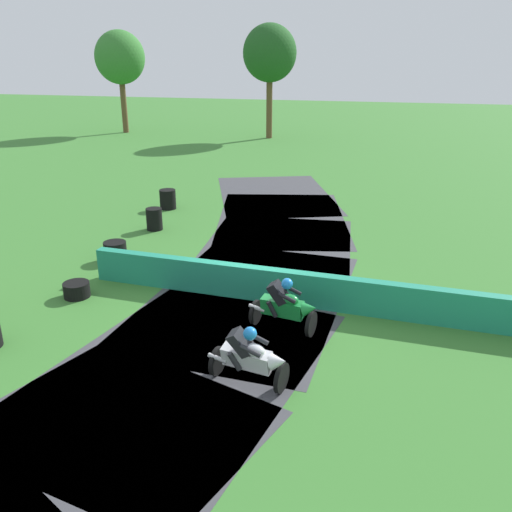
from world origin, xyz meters
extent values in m
plane|color=#38752D|center=(0.00, 0.00, 0.00)|extent=(120.00, 120.00, 0.00)
cube|color=#3D3D42|center=(-1.55, -7.18, 0.00)|extent=(7.04, 8.59, 0.01)
cube|color=#3D3D42|center=(-0.56, -3.64, 0.00)|extent=(6.24, 8.23, 0.01)
cube|color=#3D3D42|center=(-0.06, 0.00, 0.00)|extent=(5.32, 7.70, 0.01)
cube|color=#3D3D42|center=(-0.07, 3.68, 0.00)|extent=(5.35, 7.72, 0.01)
cube|color=#3D3D42|center=(-0.58, 7.32, 0.00)|extent=(6.27, 8.24, 0.01)
cube|color=#3D3D42|center=(-1.59, 10.85, 0.00)|extent=(7.06, 8.60, 0.01)
cube|color=#1E8466|center=(4.83, -0.32, 0.45)|extent=(18.66, 1.55, 0.90)
cylinder|color=black|center=(1.63, -3.90, 0.29)|extent=(0.23, 0.72, 0.72)
cylinder|color=black|center=(0.25, -3.62, 0.29)|extent=(0.23, 0.72, 0.72)
cube|color=silver|center=(0.93, -3.83, 0.58)|extent=(1.05, 0.56, 0.45)
ellipsoid|color=silver|center=(1.09, -3.92, 0.84)|extent=(0.50, 0.41, 0.30)
cone|color=silver|center=(1.59, -3.99, 0.70)|extent=(0.45, 0.43, 0.47)
cylinder|color=#B2B2B7|center=(0.32, -3.81, 0.48)|extent=(0.42, 0.17, 0.17)
cube|color=#28282D|center=(0.83, -3.90, 0.96)|extent=(0.56, 0.39, 0.62)
sphere|color=#1E7FE0|center=(1.03, -4.01, 1.23)|extent=(0.26, 0.26, 0.26)
cylinder|color=#28282D|center=(1.14, -3.79, 1.02)|extent=(0.44, 0.16, 0.24)
cylinder|color=#28282D|center=(1.07, -4.13, 0.94)|extent=(0.44, 0.16, 0.24)
cylinder|color=#28282D|center=(0.78, -3.63, 0.64)|extent=(0.30, 0.18, 0.42)
cylinder|color=#28282D|center=(0.71, -3.97, 0.56)|extent=(0.30, 0.18, 0.42)
cylinder|color=black|center=(1.86, -1.63, 0.30)|extent=(0.22, 0.68, 0.68)
cylinder|color=black|center=(0.49, -1.35, 0.30)|extent=(0.22, 0.68, 0.68)
cube|color=#198438|center=(1.17, -1.53, 0.59)|extent=(1.05, 0.53, 0.43)
ellipsoid|color=#198438|center=(1.34, -1.60, 0.85)|extent=(0.49, 0.39, 0.28)
cone|color=#198438|center=(1.83, -1.68, 0.71)|extent=(0.45, 0.40, 0.44)
cylinder|color=#B2B2B7|center=(0.56, -1.51, 0.50)|extent=(0.42, 0.17, 0.17)
cube|color=black|center=(1.08, -1.56, 0.97)|extent=(0.55, 0.35, 0.60)
sphere|color=#1E7FE0|center=(1.29, -1.65, 1.25)|extent=(0.26, 0.26, 0.26)
cylinder|color=black|center=(1.39, -1.45, 1.02)|extent=(0.44, 0.16, 0.24)
cylinder|color=black|center=(1.32, -1.80, 0.97)|extent=(0.44, 0.16, 0.24)
cylinder|color=black|center=(1.03, -1.32, 0.64)|extent=(0.29, 0.15, 0.42)
cylinder|color=black|center=(0.96, -1.67, 0.59)|extent=(0.29, 0.15, 0.42)
cylinder|color=black|center=(-4.49, -1.01, 0.10)|extent=(0.69, 0.69, 0.20)
cylinder|color=black|center=(-4.49, -1.01, 0.30)|extent=(0.69, 0.69, 0.20)
cylinder|color=black|center=(-4.75, 1.67, 0.10)|extent=(0.70, 0.70, 0.20)
cylinder|color=black|center=(-4.75, 1.67, 0.30)|extent=(0.70, 0.70, 0.20)
cylinder|color=black|center=(-4.75, 1.67, 0.50)|extent=(0.70, 0.70, 0.20)
cylinder|color=black|center=(-4.83, 4.83, 0.10)|extent=(0.58, 0.58, 0.20)
cylinder|color=black|center=(-4.83, 4.83, 0.30)|extent=(0.58, 0.58, 0.20)
cylinder|color=black|center=(-4.83, 4.83, 0.50)|extent=(0.58, 0.58, 0.20)
cylinder|color=black|center=(-4.83, 4.83, 0.70)|extent=(0.58, 0.58, 0.20)
cylinder|color=black|center=(-5.42, 7.55, 0.10)|extent=(0.66, 0.66, 0.20)
cylinder|color=black|center=(-5.42, 7.55, 0.30)|extent=(0.66, 0.66, 0.20)
cylinder|color=black|center=(-5.42, 7.55, 0.50)|extent=(0.66, 0.66, 0.20)
cylinder|color=black|center=(-5.42, 7.55, 0.70)|extent=(0.66, 0.66, 0.20)
cylinder|color=brown|center=(-17.27, 27.54, 2.02)|extent=(0.44, 0.44, 4.04)
ellipsoid|color=#33752D|center=(-17.27, 27.54, 5.65)|extent=(3.78, 3.78, 3.97)
cylinder|color=brown|center=(-5.50, 27.38, 2.17)|extent=(0.44, 0.44, 4.35)
ellipsoid|color=#1E511E|center=(-5.50, 27.38, 5.97)|extent=(3.82, 3.82, 4.01)
camera|label=1|loc=(3.23, -12.54, 6.15)|focal=37.78mm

